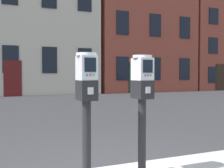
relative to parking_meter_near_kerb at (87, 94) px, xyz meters
The scene contains 5 objects.
parking_meter_near_kerb is the anchor object (origin of this frame).
parking_meter_twin_adjacent 0.65m from the parking_meter_near_kerb, ahead, with size 0.22×0.26×1.36m.
townhouse_orange_brick 18.19m from the parking_meter_near_kerb, 87.14° to the left, with size 8.93×6.75×11.80m.
townhouse_brownstone 20.16m from the parking_meter_near_kerb, 61.07° to the left, with size 7.66×5.88×12.31m.
townhouse_cream_stone 24.61m from the parking_meter_near_kerb, 45.08° to the left, with size 7.51×6.22×9.15m.
Camera 1 is at (-1.37, -2.95, 1.29)m, focal length 43.84 mm.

